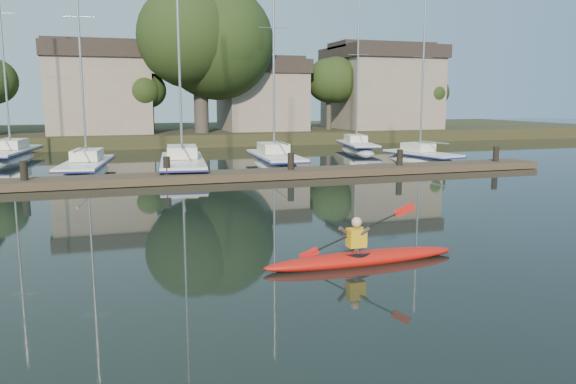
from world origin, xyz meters
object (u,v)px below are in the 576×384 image
object	(u,v)px
sailboat_4	(421,164)
sailboat_5	(11,163)
sailboat_7	(357,153)
sailboat_2	(183,175)
dock	(231,175)
sailboat_3	(275,169)
sailboat_1	(87,176)
kayak	(361,255)

from	to	relation	value
sailboat_4	sailboat_5	distance (m)	25.92
sailboat_4	sailboat_7	size ratio (longest dim) A/B	0.90
sailboat_2	sailboat_4	distance (m)	14.68
dock	sailboat_3	distance (m)	6.29
sailboat_1	sailboat_5	size ratio (longest dim) A/B	0.88
sailboat_1	sailboat_2	distance (m)	4.96
dock	sailboat_1	size ratio (longest dim) A/B	2.49
sailboat_1	sailboat_7	size ratio (longest dim) A/B	1.12
sailboat_4	sailboat_5	size ratio (longest dim) A/B	0.71
sailboat_1	sailboat_4	bearing A→B (deg)	6.38
kayak	sailboat_4	world-z (taller)	sailboat_4
sailboat_3	sailboat_2	bearing A→B (deg)	-164.07
sailboat_1	sailboat_2	size ratio (longest dim) A/B	0.84
sailboat_2	sailboat_3	xyz separation A→B (m)	(5.50, 1.27, 0.00)
sailboat_2	sailboat_5	bearing A→B (deg)	142.51
sailboat_1	sailboat_5	distance (m)	9.56
sailboat_4	kayak	bearing A→B (deg)	-136.14
sailboat_5	sailboat_3	bearing A→B (deg)	-19.61
kayak	sailboat_3	distance (m)	19.89
dock	sailboat_1	distance (m)	8.25
dock	sailboat_5	bearing A→B (deg)	131.28
sailboat_2	sailboat_5	distance (m)	13.40
kayak	sailboat_1	size ratio (longest dim) A/B	0.36
sailboat_3	sailboat_5	distance (m)	17.16
kayak	sailboat_5	world-z (taller)	sailboat_5
sailboat_1	sailboat_2	world-z (taller)	sailboat_2
sailboat_4	sailboat_5	xyz separation A→B (m)	(-24.35, 8.87, -0.01)
kayak	sailboat_7	xyz separation A→B (m)	(12.19, 26.78, -0.37)
sailboat_1	sailboat_3	xyz separation A→B (m)	(10.35, 0.24, -0.02)
kayak	sailboat_5	size ratio (longest dim) A/B	0.32
kayak	sailboat_3	xyz separation A→B (m)	(3.66, 19.54, -0.39)
sailboat_7	sailboat_5	bearing A→B (deg)	-171.66
sailboat_3	sailboat_5	world-z (taller)	sailboat_5
kayak	sailboat_1	distance (m)	20.43
sailboat_2	sailboat_3	size ratio (longest dim) A/B	1.21
kayak	dock	distance (m)	14.46
dock	sailboat_2	size ratio (longest dim) A/B	2.08
sailboat_2	sailboat_7	xyz separation A→B (m)	(14.03, 8.50, 0.02)
dock	sailboat_1	world-z (taller)	sailboat_1
dock	sailboat_4	xyz separation A→B (m)	(12.86, 4.22, -0.38)
kayak	sailboat_7	size ratio (longest dim) A/B	0.40
kayak	sailboat_2	xyz separation A→B (m)	(-1.83, 18.28, -0.39)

